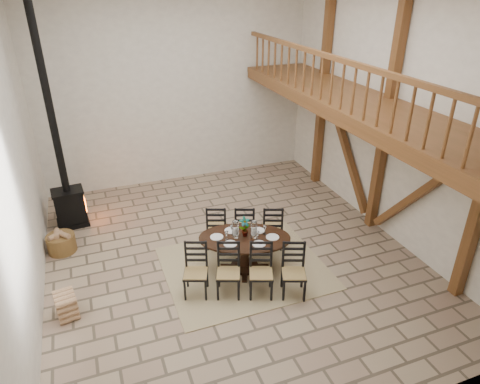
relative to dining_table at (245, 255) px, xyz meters
name	(u,v)px	position (x,y,z in m)	size (l,w,h in m)	color
ground	(230,255)	(-0.08, 0.58, -0.37)	(8.00, 8.00, 0.00)	#998266
room_shell	(291,103)	(1.11, 0.58, 2.64)	(7.02, 8.02, 5.01)	silver
rug	(244,268)	(0.03, 0.07, -0.36)	(3.00, 2.50, 0.02)	tan
dining_table	(245,255)	(0.00, 0.00, 0.00)	(2.40, 2.44, 1.10)	black
wood_stove	(65,180)	(-3.02, 2.97, 0.75)	(0.71, 0.57, 5.00)	black
log_basket	(61,243)	(-3.25, 1.94, -0.17)	(0.56, 0.56, 0.47)	brown
log_stack	(66,305)	(-3.18, -0.08, -0.15)	(0.39, 0.49, 0.44)	tan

